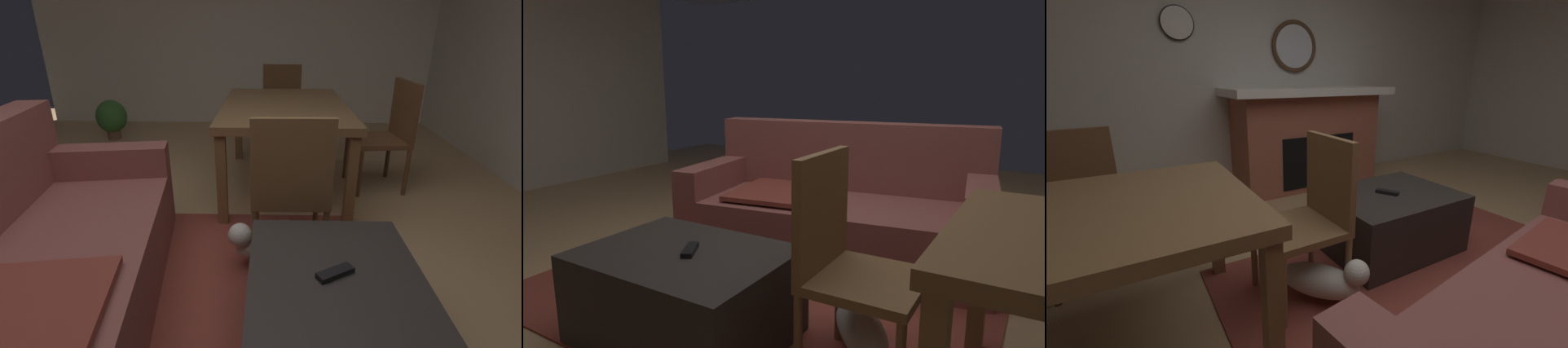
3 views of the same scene
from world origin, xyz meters
TOP-DOWN VIEW (x-y plane):
  - floor at (0.00, 0.00)m, footprint 9.47×9.47m
  - wall_back_fireplace_side at (0.00, -2.63)m, footprint 8.29×0.12m
  - area_rug at (-0.26, -0.00)m, footprint 2.60×2.00m
  - fireplace at (-0.48, -2.26)m, footprint 1.87×0.76m
  - round_wall_mirror at (-0.48, -2.54)m, footprint 0.57×0.05m
  - ottoman_coffee_table at (-0.26, -0.64)m, footprint 0.94×0.70m
  - tv_remote at (-0.22, -0.64)m, footprint 0.12×0.16m
  - dining_table at (1.63, -0.49)m, footprint 1.51×1.02m
  - dining_chair_west at (0.48, -0.49)m, footprint 0.45×0.45m
  - dining_chair_south at (1.64, -1.39)m, footprint 0.48×0.48m
  - small_dog at (0.49, -0.35)m, footprint 0.44×0.48m
  - wall_clock at (0.77, -2.54)m, footprint 0.32×0.03m

SIDE VIEW (x-z plane):
  - floor at x=0.00m, z-range 0.00..0.00m
  - area_rug at x=-0.26m, z-range 0.00..0.01m
  - small_dog at x=0.49m, z-range 0.02..0.29m
  - ottoman_coffee_table at x=-0.26m, z-range 0.00..0.44m
  - tv_remote at x=-0.22m, z-range 0.44..0.46m
  - dining_chair_west at x=0.48m, z-range 0.06..0.99m
  - dining_chair_south at x=1.64m, z-range 0.06..0.99m
  - fireplace at x=-0.48m, z-range 0.01..1.14m
  - dining_table at x=1.63m, z-range 0.29..1.03m
  - wall_back_fireplace_side at x=0.00m, z-range 0.00..2.59m
  - round_wall_mirror at x=-0.48m, z-range 1.29..1.86m
  - wall_clock at x=0.77m, z-range 1.57..1.89m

